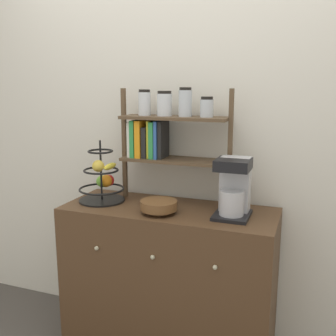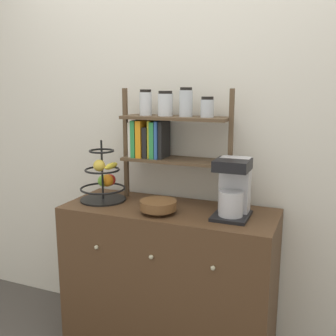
% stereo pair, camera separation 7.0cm
% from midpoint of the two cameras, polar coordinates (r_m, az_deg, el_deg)
% --- Properties ---
extents(wall_back, '(7.00, 0.05, 2.60)m').
position_cam_midpoint_polar(wall_back, '(2.41, 3.48, 5.61)').
color(wall_back, silver).
rests_on(wall_back, ground_plane).
extents(sideboard, '(1.21, 0.49, 0.88)m').
position_cam_midpoint_polar(sideboard, '(2.41, 0.96, -15.90)').
color(sideboard, '#4C331E').
rests_on(sideboard, ground_plane).
extents(coffee_maker, '(0.18, 0.22, 0.31)m').
position_cam_midpoint_polar(coffee_maker, '(2.10, 10.38, -2.86)').
color(coffee_maker, black).
rests_on(coffee_maker, sideboard).
extents(fruit_stand, '(0.27, 0.27, 0.37)m').
position_cam_midpoint_polar(fruit_stand, '(2.40, -8.45, -1.80)').
color(fruit_stand, black).
rests_on(fruit_stand, sideboard).
extents(wooden_bowl, '(0.20, 0.20, 0.07)m').
position_cam_midpoint_polar(wooden_bowl, '(2.14, -0.48, -5.50)').
color(wooden_bowl, brown).
rests_on(wooden_bowl, sideboard).
extents(shelf_hutch, '(0.68, 0.20, 0.67)m').
position_cam_midpoint_polar(shelf_hutch, '(2.31, 0.29, 5.31)').
color(shelf_hutch, brown).
rests_on(shelf_hutch, sideboard).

